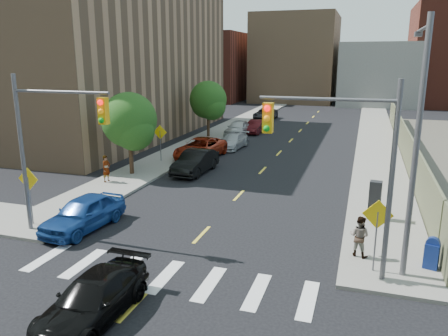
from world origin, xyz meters
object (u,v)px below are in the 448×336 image
Objects in this scene: parked_car_white at (238,128)px; parked_car_grey at (266,114)px; pedestrian_east at (359,236)px; parked_car_blue at (84,213)px; payphone at (375,200)px; black_sedan at (93,299)px; parked_car_red at (200,148)px; parked_car_silver at (233,141)px; parked_car_maroon at (256,127)px; mailbox at (432,253)px; parked_car_black at (195,162)px; pedestrian_west at (106,169)px.

parked_car_white reaches higher than parked_car_grey.
parked_car_blue is at bearing 24.49° from pedestrian_east.
black_sedan is at bearing -120.08° from payphone.
parked_car_blue is at bearing -84.80° from parked_car_red.
pedestrian_east reaches higher than parked_car_grey.
parked_car_silver is 1.06× the size of parked_car_maroon.
parked_car_white reaches higher than mailbox.
parked_car_blue reaches higher than black_sedan.
parked_car_maroon is at bearing 122.45° from payphone.
pedestrian_east reaches higher than mailbox.
pedestrian_west is (-4.26, -4.17, 0.20)m from parked_car_black.
pedestrian_east is at bearing -63.60° from parked_car_white.
parked_car_red is at bearing -90.86° from parked_car_grey.
parked_car_silver is 2.63× the size of pedestrian_west.
parked_car_silver is at bearing -77.34° from parked_car_white.
parked_car_red is 1.22× the size of parked_car_white.
payphone is at bearing 26.85° from parked_car_blue.
parked_car_white reaches higher than parked_car_maroon.
parked_car_red is (-0.14, 15.28, 0.01)m from parked_car_blue.
parked_car_red reaches higher than parked_car_maroon.
pedestrian_west is at bearing -96.20° from parked_car_grey.
parked_car_white is 3.83× the size of mailbox.
pedestrian_west is (-4.26, -12.95, 0.35)m from parked_car_silver.
parked_car_white is at bearing 94.67° from parked_car_red.
parked_car_blue is 1.04× the size of parked_car_silver.
parked_car_red is 12.86m from parked_car_maroon.
parked_car_black reaches higher than black_sedan.
parked_car_red is 1.37× the size of parked_car_maroon.
parked_car_silver is 25.90m from black_sedan.
parked_car_white is 0.88× the size of parked_car_grey.
parked_car_black reaches higher than mailbox.
mailbox is 18.79m from pedestrian_west.
parked_car_red is at bearing 150.69° from mailbox.
pedestrian_east is (10.86, -10.29, 0.18)m from parked_car_black.
parked_car_grey is at bearing 5.21° from pedestrian_west.
parked_car_white reaches higher than parked_car_black.
parked_car_black is 8.78m from parked_car_silver.
parked_car_blue is at bearing -89.07° from parked_car_white.
parked_car_blue is 1.10× the size of parked_car_maroon.
parked_car_grey is (0.00, 12.64, -0.05)m from parked_car_white.
black_sedan is 11.84m from mailbox.
parked_car_grey is at bearing 98.61° from parked_car_silver.
parked_car_white is 2.64m from parked_car_maroon.
parked_car_white is at bearing 97.74° from parked_car_black.
parked_car_blue is 7.53m from black_sedan.
pedestrian_east reaches higher than parked_car_white.
parked_car_white is 24.32m from payphone.
pedestrian_west is (-7.66, 12.73, 0.33)m from black_sedan.
mailbox is at bearing -99.36° from pedestrian_west.
parked_car_white is 27.95m from pedestrian_east.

